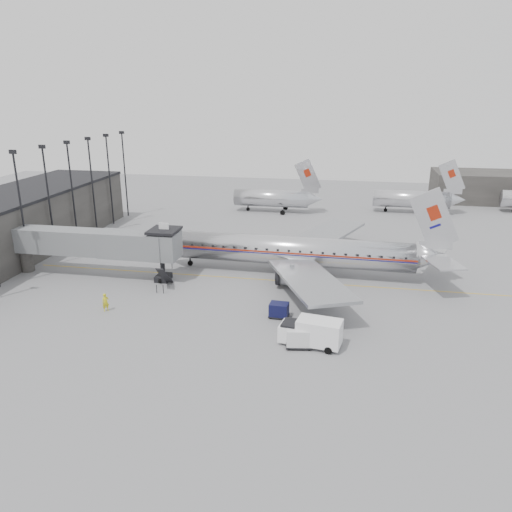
{
  "coord_description": "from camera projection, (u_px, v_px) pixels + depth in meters",
  "views": [
    {
      "loc": [
        12.13,
        -50.13,
        21.87
      ],
      "look_at": [
        1.85,
        5.36,
        3.2
      ],
      "focal_mm": 35.0,
      "sensor_mm": 36.0,
      "label": 1
    }
  ],
  "objects": [
    {
      "name": "distant_aircraft_mid",
      "position": [
        412.0,
        198.0,
        93.66
      ],
      "size": [
        16.39,
        3.2,
        10.26
      ],
      "color": "silver",
      "rests_on": "ground"
    },
    {
      "name": "ramp_worker",
      "position": [
        106.0,
        302.0,
        51.93
      ],
      "size": [
        0.84,
        0.81,
        1.94
      ],
      "primitive_type": "imported",
      "rotation": [
        0.0,
        0.0,
        0.7
      ],
      "color": "gold",
      "rests_on": "ground"
    },
    {
      "name": "baggage_cart_white",
      "position": [
        299.0,
        337.0,
        44.63
      ],
      "size": [
        2.56,
        2.1,
        1.82
      ],
      "rotation": [
        0.0,
        0.0,
        0.16
      ],
      "color": "silver",
      "rests_on": "ground"
    },
    {
      "name": "service_van",
      "position": [
        311.0,
        332.0,
        44.71
      ],
      "size": [
        5.81,
        3.01,
        2.61
      ],
      "rotation": [
        0.0,
        0.0,
        -0.17
      ],
      "color": "white",
      "rests_on": "ground"
    },
    {
      "name": "jet_bridge",
      "position": [
        104.0,
        244.0,
        60.75
      ],
      "size": [
        21.0,
        6.2,
        7.1
      ],
      "color": "slate",
      "rests_on": "ground"
    },
    {
      "name": "floodlight_masts",
      "position": [
        61.0,
        192.0,
        70.02
      ],
      "size": [
        0.9,
        42.25,
        15.25
      ],
      "color": "black",
      "rests_on": "ground"
    },
    {
      "name": "apron_line",
      "position": [
        266.0,
        280.0,
        60.84
      ],
      "size": [
        60.0,
        0.15,
        0.01
      ],
      "primitive_type": "cube",
      "rotation": [
        0.0,
        0.0,
        1.57
      ],
      "color": "gold",
      "rests_on": "ground"
    },
    {
      "name": "baggage_cart_navy",
      "position": [
        279.0,
        310.0,
        50.49
      ],
      "size": [
        2.05,
        1.61,
        1.54
      ],
      "rotation": [
        0.0,
        0.0,
        -0.06
      ],
      "color": "#0C0E33",
      "rests_on": "ground"
    },
    {
      "name": "ground",
      "position": [
        231.0,
        297.0,
        55.76
      ],
      "size": [
        160.0,
        160.0,
        0.0
      ],
      "primitive_type": "plane",
      "color": "slate",
      "rests_on": "ground"
    },
    {
      "name": "airliner",
      "position": [
        300.0,
        251.0,
        62.06
      ],
      "size": [
        36.85,
        34.14,
        11.65
      ],
      "rotation": [
        0.0,
        0.0,
        -0.03
      ],
      "color": "silver",
      "rests_on": "ground"
    },
    {
      "name": "distant_aircraft_near",
      "position": [
        272.0,
        198.0,
        94.42
      ],
      "size": [
        16.39,
        3.2,
        10.26
      ],
      "color": "silver",
      "rests_on": "ground"
    },
    {
      "name": "hangar",
      "position": [
        509.0,
        187.0,
        103.05
      ],
      "size": [
        30.0,
        12.0,
        6.0
      ],
      "primitive_type": "cube",
      "color": "#32302E",
      "rests_on": "ground"
    },
    {
      "name": "terminal",
      "position": [
        10.0,
        226.0,
        69.72
      ],
      "size": [
        12.0,
        46.0,
        8.0
      ],
      "primitive_type": "cube",
      "color": "#32302E",
      "rests_on": "ground"
    }
  ]
}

